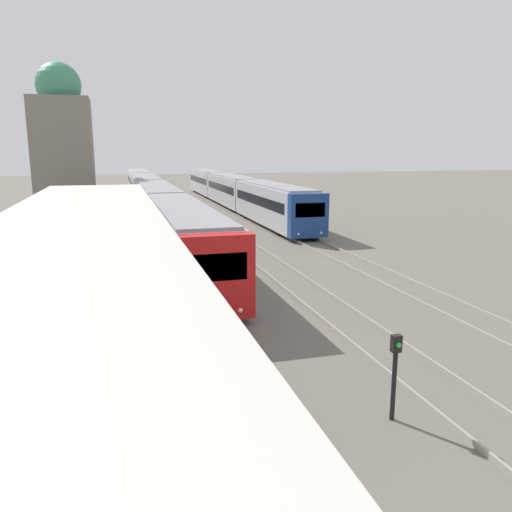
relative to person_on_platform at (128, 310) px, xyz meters
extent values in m
cube|color=beige|center=(-1.04, 0.07, 1.91)|extent=(4.00, 26.37, 0.20)
cube|color=black|center=(0.92, 0.07, 1.69)|extent=(0.08, 26.37, 0.24)
cylinder|color=#47474C|center=(-1.04, 0.07, 0.41)|extent=(0.16, 0.16, 2.79)
cylinder|color=#47474C|center=(-1.04, 10.61, 0.41)|extent=(0.16, 0.16, 2.79)
cylinder|color=#2D2D33|center=(-0.10, 0.04, -0.56)|extent=(0.14, 0.14, 0.85)
cylinder|color=#2D2D33|center=(0.10, 0.04, -0.56)|extent=(0.14, 0.14, 0.85)
cube|color=maroon|center=(0.00, 0.04, 0.16)|extent=(0.40, 0.22, 0.60)
sphere|color=tan|center=(0.00, 0.04, 0.57)|extent=(0.22, 0.22, 0.22)
cube|color=orange|center=(0.00, -0.16, 0.18)|extent=(0.30, 0.18, 0.40)
cube|color=red|center=(2.70, 3.69, -0.31)|extent=(2.50, 0.70, 2.71)
cube|color=black|center=(2.70, 3.36, 0.07)|extent=(1.95, 0.04, 0.87)
sphere|color=#EFEACC|center=(1.95, 3.35, -1.37)|extent=(0.16, 0.16, 0.16)
sphere|color=#EFEACC|center=(3.45, 3.35, -1.37)|extent=(0.16, 0.16, 0.16)
cube|color=#A8ADB7|center=(2.70, 11.07, -0.31)|extent=(2.50, 14.05, 2.71)
cube|color=gray|center=(2.70, 11.07, 1.11)|extent=(2.20, 13.77, 0.12)
cube|color=black|center=(2.70, 11.07, -0.01)|extent=(2.52, 12.92, 0.71)
cylinder|color=black|center=(1.63, 6.50, -1.59)|extent=(0.12, 0.70, 0.70)
cylinder|color=black|center=(3.76, 6.50, -1.59)|extent=(0.12, 0.70, 0.70)
cylinder|color=black|center=(1.63, 15.63, -1.59)|extent=(0.12, 0.70, 0.70)
cylinder|color=black|center=(3.76, 15.63, -1.59)|extent=(0.12, 0.70, 0.70)
cube|color=#A8ADB7|center=(2.70, 25.46, -0.31)|extent=(2.50, 14.05, 2.71)
cube|color=gray|center=(2.70, 25.46, 1.11)|extent=(2.20, 13.77, 0.12)
cube|color=black|center=(2.70, 25.46, -0.01)|extent=(2.52, 12.92, 0.71)
cylinder|color=black|center=(1.63, 20.90, -1.59)|extent=(0.12, 0.70, 0.70)
cylinder|color=black|center=(3.76, 20.90, -1.59)|extent=(0.12, 0.70, 0.70)
cylinder|color=black|center=(1.63, 30.03, -1.59)|extent=(0.12, 0.70, 0.70)
cylinder|color=black|center=(3.76, 30.03, -1.59)|extent=(0.12, 0.70, 0.70)
cube|color=#A8ADB7|center=(2.70, 39.86, -0.31)|extent=(2.50, 14.05, 2.71)
cube|color=gray|center=(2.70, 39.86, 1.11)|extent=(2.20, 13.77, 0.12)
cube|color=black|center=(2.70, 39.86, -0.01)|extent=(2.52, 12.92, 0.71)
cylinder|color=black|center=(1.63, 35.29, -1.59)|extent=(0.12, 0.70, 0.70)
cylinder|color=black|center=(3.76, 35.29, -1.59)|extent=(0.12, 0.70, 0.70)
cylinder|color=black|center=(1.63, 44.42, -1.59)|extent=(0.12, 0.70, 0.70)
cylinder|color=black|center=(3.76, 44.42, -1.59)|extent=(0.12, 0.70, 0.70)
cube|color=#A8ADB7|center=(2.70, 54.25, -0.31)|extent=(2.50, 14.05, 2.71)
cube|color=gray|center=(2.70, 54.25, 1.11)|extent=(2.20, 13.77, 0.12)
cube|color=black|center=(2.70, 54.25, -0.01)|extent=(2.52, 12.92, 0.71)
cylinder|color=black|center=(1.63, 49.69, -1.59)|extent=(0.12, 0.70, 0.70)
cylinder|color=black|center=(3.76, 49.69, -1.59)|extent=(0.12, 0.70, 0.70)
cylinder|color=black|center=(1.63, 58.82, -1.59)|extent=(0.12, 0.70, 0.70)
cylinder|color=black|center=(3.76, 58.82, -1.59)|extent=(0.12, 0.70, 0.70)
cube|color=navy|center=(11.08, 17.08, -0.31)|extent=(2.45, 0.70, 2.71)
cube|color=black|center=(11.08, 16.75, 0.07)|extent=(1.91, 0.04, 0.87)
sphere|color=#EFEACC|center=(10.34, 16.74, -1.37)|extent=(0.16, 0.16, 0.16)
sphere|color=#EFEACC|center=(11.81, 16.74, -1.37)|extent=(0.16, 0.16, 0.16)
cube|color=#B7B7BC|center=(11.08, 24.28, -0.31)|extent=(2.45, 13.69, 2.71)
cube|color=gray|center=(11.08, 24.28, 1.10)|extent=(2.16, 13.42, 0.12)
cube|color=black|center=(11.08, 24.28, -0.01)|extent=(2.47, 12.59, 0.70)
cylinder|color=black|center=(10.04, 19.83, -1.59)|extent=(0.12, 0.70, 0.70)
cylinder|color=black|center=(12.12, 19.83, -1.59)|extent=(0.12, 0.70, 0.70)
cylinder|color=black|center=(10.04, 28.72, -1.59)|extent=(0.12, 0.70, 0.70)
cylinder|color=black|center=(12.12, 28.72, -1.59)|extent=(0.12, 0.70, 0.70)
cube|color=#B7B7BC|center=(11.08, 38.31, -0.31)|extent=(2.45, 13.69, 2.71)
cube|color=gray|center=(11.08, 38.31, 1.10)|extent=(2.16, 13.42, 0.12)
cube|color=black|center=(11.08, 38.31, -0.01)|extent=(2.47, 12.59, 0.70)
cylinder|color=black|center=(10.04, 33.87, -1.59)|extent=(0.12, 0.70, 0.70)
cylinder|color=black|center=(12.12, 33.87, -1.59)|extent=(0.12, 0.70, 0.70)
cylinder|color=black|center=(10.04, 42.76, -1.59)|extent=(0.12, 0.70, 0.70)
cylinder|color=black|center=(12.12, 42.76, -1.59)|extent=(0.12, 0.70, 0.70)
cube|color=#B7B7BC|center=(11.08, 52.35, -0.31)|extent=(2.45, 13.69, 2.71)
cube|color=gray|center=(11.08, 52.35, 1.10)|extent=(2.16, 13.42, 0.12)
cube|color=black|center=(11.08, 52.35, -0.01)|extent=(2.47, 12.59, 0.70)
cylinder|color=black|center=(10.04, 47.91, -1.59)|extent=(0.12, 0.70, 0.70)
cylinder|color=black|center=(12.12, 47.91, -1.59)|extent=(0.12, 0.70, 0.70)
cylinder|color=black|center=(10.04, 56.80, -1.59)|extent=(0.12, 0.70, 0.70)
cylinder|color=black|center=(12.12, 56.80, -1.59)|extent=(0.12, 0.70, 0.70)
cylinder|color=black|center=(5.18, -2.89, -1.18)|extent=(0.10, 0.10, 1.51)
cube|color=black|center=(5.18, -2.89, -0.25)|extent=(0.20, 0.14, 0.36)
sphere|color=green|center=(5.18, -2.98, -0.25)|extent=(0.11, 0.11, 0.11)
cube|color=slate|center=(-4.78, 39.89, 3.23)|extent=(5.28, 5.28, 10.33)
sphere|color=#3D8966|center=(-4.78, 39.89, 9.51)|extent=(4.06, 4.06, 4.06)
camera|label=1|loc=(-0.09, -11.28, 3.57)|focal=35.00mm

